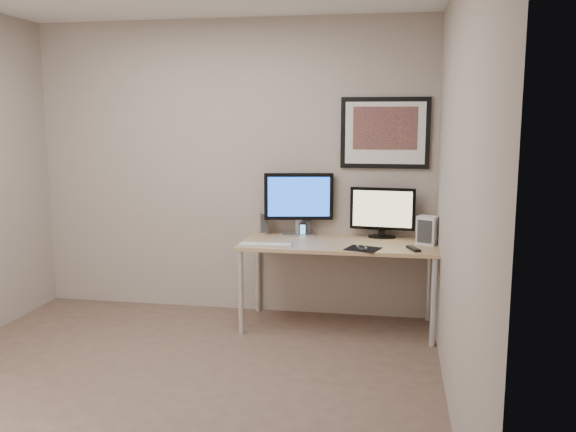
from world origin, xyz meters
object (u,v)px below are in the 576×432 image
object	(u,v)px
framed_art	(385,133)
speaker_right	(306,223)
speaker_left	(264,223)
fan_unit	(427,230)
monitor_large	(299,201)
keyboard	(265,245)
desk	(339,250)
phone_dock	(303,230)
monitor_tv	(382,211)

from	to	relation	value
framed_art	speaker_right	xyz separation A→B (m)	(-0.67, -0.03, -0.79)
framed_art	speaker_left	size ratio (longest dim) A/B	3.72
framed_art	fan_unit	size ratio (longest dim) A/B	3.20
monitor_large	keyboard	distance (m)	0.59
desk	phone_dock	distance (m)	0.39
fan_unit	speaker_right	bearing A→B (deg)	-169.82
desk	fan_unit	bearing A→B (deg)	2.54
framed_art	fan_unit	world-z (taller)	framed_art
framed_art	speaker_left	distance (m)	1.31
monitor_large	phone_dock	size ratio (longest dim) A/B	4.87
speaker_right	fan_unit	size ratio (longest dim) A/B	0.83
monitor_tv	framed_art	bearing A→B (deg)	91.63
monitor_large	monitor_tv	bearing A→B (deg)	-9.46
speaker_right	monitor_large	bearing A→B (deg)	-148.58
monitor_tv	keyboard	bearing A→B (deg)	-147.44
framed_art	monitor_tv	world-z (taller)	framed_art
monitor_large	speaker_right	size ratio (longest dim) A/B	3.07
speaker_left	keyboard	size ratio (longest dim) A/B	0.46
speaker_right	phone_dock	size ratio (longest dim) A/B	1.59
desk	framed_art	world-z (taller)	framed_art
monitor_large	keyboard	xyz separation A→B (m)	(-0.20, -0.47, -0.29)
speaker_right	keyboard	world-z (taller)	speaker_right
phone_dock	keyboard	bearing A→B (deg)	-127.24
monitor_large	phone_dock	xyz separation A→B (m)	(0.05, -0.08, -0.24)
monitor_large	speaker_right	xyz separation A→B (m)	(0.06, 0.06, -0.21)
speaker_left	speaker_right	xyz separation A→B (m)	(0.37, 0.05, -0.00)
framed_art	phone_dock	bearing A→B (deg)	-165.89
speaker_left	speaker_right	distance (m)	0.37
monitor_large	speaker_left	distance (m)	0.37
speaker_left	speaker_right	bearing A→B (deg)	-7.20
desk	speaker_right	size ratio (longest dim) A/B	8.24
desk	phone_dock	bearing A→B (deg)	153.64
framed_art	keyboard	bearing A→B (deg)	-148.62
keyboard	phone_dock	bearing A→B (deg)	53.31
monitor_tv	fan_unit	world-z (taller)	monitor_tv
speaker_right	fan_unit	world-z (taller)	fan_unit
monitor_large	speaker_right	distance (m)	0.22
desk	fan_unit	distance (m)	0.74
phone_dock	keyboard	world-z (taller)	phone_dock
keyboard	desk	bearing A→B (deg)	17.29
desk	phone_dock	world-z (taller)	phone_dock
framed_art	speaker_left	world-z (taller)	framed_art
monitor_large	keyboard	bearing A→B (deg)	-123.02
keyboard	fan_unit	size ratio (longest dim) A/B	1.87
desk	keyboard	size ratio (longest dim) A/B	3.66
desk	fan_unit	world-z (taller)	fan_unit
monitor_large	speaker_right	bearing A→B (deg)	34.40
desk	framed_art	distance (m)	1.07
speaker_right	monitor_tv	bearing A→B (deg)	-17.43
speaker_left	speaker_right	world-z (taller)	speaker_left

